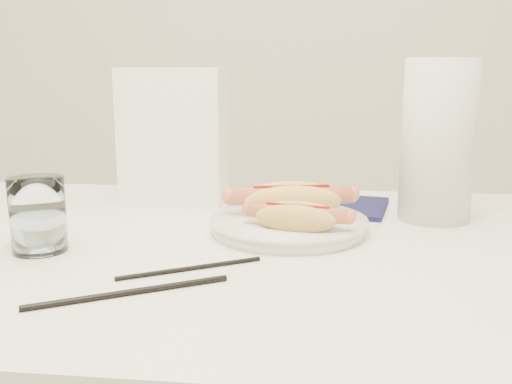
# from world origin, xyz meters

# --- Properties ---
(table) EXTENTS (1.20, 0.80, 0.75)m
(table) POSITION_xyz_m (0.00, 0.00, 0.69)
(table) COLOR white
(table) RESTS_ON ground
(plate) EXTENTS (0.32, 0.32, 0.02)m
(plate) POSITION_xyz_m (0.13, 0.06, 0.76)
(plate) COLOR white
(plate) RESTS_ON table
(hotdog_left) EXTENTS (0.20, 0.11, 0.05)m
(hotdog_left) POSITION_xyz_m (0.13, 0.09, 0.80)
(hotdog_left) COLOR #EABC5D
(hotdog_left) RESTS_ON plate
(hotdog_right) EXTENTS (0.16, 0.08, 0.04)m
(hotdog_right) POSITION_xyz_m (0.14, 0.01, 0.79)
(hotdog_right) COLOR #DDB356
(hotdog_right) RESTS_ON plate
(water_glass) EXTENTS (0.08, 0.08, 0.11)m
(water_glass) POSITION_xyz_m (-0.23, -0.07, 0.80)
(water_glass) COLOR silver
(water_glass) RESTS_ON table
(chopstick_near) EXTENTS (0.21, 0.13, 0.01)m
(chopstick_near) POSITION_xyz_m (-0.04, -0.22, 0.75)
(chopstick_near) COLOR black
(chopstick_near) RESTS_ON table
(chopstick_far) EXTENTS (0.17, 0.10, 0.01)m
(chopstick_far) POSITION_xyz_m (0.01, -0.13, 0.75)
(chopstick_far) COLOR black
(chopstick_far) RESTS_ON table
(napkin_box) EXTENTS (0.20, 0.11, 0.26)m
(napkin_box) POSITION_xyz_m (-0.11, 0.26, 0.88)
(napkin_box) COLOR white
(napkin_box) RESTS_ON table
(navy_napkin) EXTENTS (0.19, 0.19, 0.01)m
(navy_napkin) POSITION_xyz_m (0.22, 0.24, 0.75)
(navy_napkin) COLOR #121239
(navy_napkin) RESTS_ON table
(paper_towel_roll) EXTENTS (0.16, 0.16, 0.28)m
(paper_towel_roll) POSITION_xyz_m (0.37, 0.18, 0.89)
(paper_towel_roll) COLOR silver
(paper_towel_roll) RESTS_ON table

